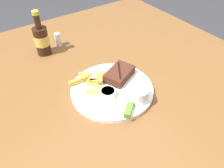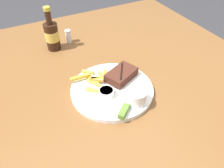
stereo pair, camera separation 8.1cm
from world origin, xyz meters
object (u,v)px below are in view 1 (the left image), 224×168
(dinner_plate, at_px, (112,90))
(beer_bottle, at_px, (42,39))
(fork_utensil, at_px, (90,88))
(dipping_sauce_cup, at_px, (108,93))
(steak_portion, at_px, (119,74))
(coleslaw_cup, at_px, (139,94))
(pickle_spear, at_px, (129,110))
(salt_shaker, at_px, (58,40))

(dinner_plate, distance_m, beer_bottle, 0.42)
(fork_utensil, xyz_separation_m, beer_bottle, (-0.04, 0.35, 0.05))
(dipping_sauce_cup, bearing_deg, steak_portion, 32.74)
(dinner_plate, bearing_deg, beer_bottle, 105.56)
(coleslaw_cup, bearing_deg, pickle_spear, -158.21)
(coleslaw_cup, height_order, pickle_spear, coleslaw_cup)
(beer_bottle, bearing_deg, dipping_sauce_cup, -80.03)
(steak_portion, distance_m, dipping_sauce_cup, 0.11)
(fork_utensil, bearing_deg, pickle_spear, -41.56)
(dipping_sauce_cup, distance_m, pickle_spear, 0.10)
(salt_shaker, bearing_deg, coleslaw_cup, -82.49)
(coleslaw_cup, distance_m, dipping_sauce_cup, 0.11)
(fork_utensil, bearing_deg, dipping_sauce_cup, -31.93)
(dinner_plate, distance_m, steak_portion, 0.07)
(dinner_plate, distance_m, salt_shaker, 0.42)
(dinner_plate, relative_size, dipping_sauce_cup, 5.69)
(steak_portion, xyz_separation_m, dipping_sauce_cup, (-0.10, -0.06, -0.00))
(coleslaw_cup, relative_size, pickle_spear, 1.16)
(dinner_plate, bearing_deg, fork_utensil, 146.41)
(steak_portion, bearing_deg, beer_bottle, 115.16)
(fork_utensil, bearing_deg, beer_bottle, 130.35)
(dipping_sauce_cup, xyz_separation_m, pickle_spear, (0.01, -0.10, -0.00))
(pickle_spear, height_order, salt_shaker, salt_shaker)
(steak_portion, height_order, pickle_spear, steak_portion)
(steak_portion, bearing_deg, fork_utensil, 175.27)
(dipping_sauce_cup, bearing_deg, fork_utensil, 114.48)
(pickle_spear, height_order, fork_utensil, pickle_spear)
(pickle_spear, height_order, beer_bottle, beer_bottle)
(dinner_plate, height_order, pickle_spear, pickle_spear)
(coleslaw_cup, relative_size, fork_utensil, 0.58)
(steak_portion, distance_m, coleslaw_cup, 0.14)
(dipping_sauce_cup, relative_size, salt_shaker, 0.84)
(dipping_sauce_cup, bearing_deg, beer_bottle, 99.97)
(pickle_spear, bearing_deg, dinner_plate, 80.11)
(dipping_sauce_cup, distance_m, beer_bottle, 0.43)
(pickle_spear, distance_m, fork_utensil, 0.18)
(beer_bottle, height_order, salt_shaker, beer_bottle)
(dipping_sauce_cup, bearing_deg, coleslaw_cup, -45.09)
(dinner_plate, distance_m, fork_utensil, 0.08)
(dinner_plate, height_order, fork_utensil, fork_utensil)
(dipping_sauce_cup, xyz_separation_m, salt_shaker, (0.01, 0.45, -0.00))
(pickle_spear, relative_size, fork_utensil, 0.50)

